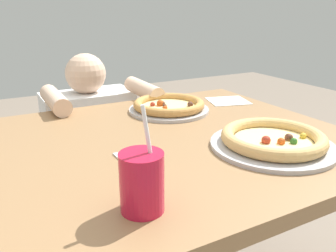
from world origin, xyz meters
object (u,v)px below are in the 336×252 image
object	(u,v)px
pizza_far	(169,106)
fork	(132,169)
diner_seated	(93,159)
pizza_near	(273,140)
drink_cup_colored	(142,182)

from	to	relation	value
pizza_far	fork	world-z (taller)	pizza_far
fork	pizza_far	bearing A→B (deg)	51.41
pizza_far	diner_seated	distance (m)	0.62
pizza_near	diner_seated	world-z (taller)	diner_seated
fork	diner_seated	bearing A→B (deg)	81.05
pizza_near	drink_cup_colored	bearing A→B (deg)	-165.81
pizza_far	fork	xyz separation A→B (m)	(-0.32, -0.40, -0.02)
drink_cup_colored	diner_seated	size ratio (longest dim) A/B	0.23
pizza_far	fork	bearing A→B (deg)	-128.59
pizza_far	diner_seated	xyz separation A→B (m)	(-0.18, 0.47, -0.37)
fork	diner_seated	distance (m)	0.94
pizza_near	pizza_far	world-z (taller)	pizza_near
diner_seated	pizza_near	bearing A→B (deg)	-73.86
fork	diner_seated	xyz separation A→B (m)	(0.14, 0.87, -0.35)
pizza_near	pizza_far	bearing A→B (deg)	100.46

